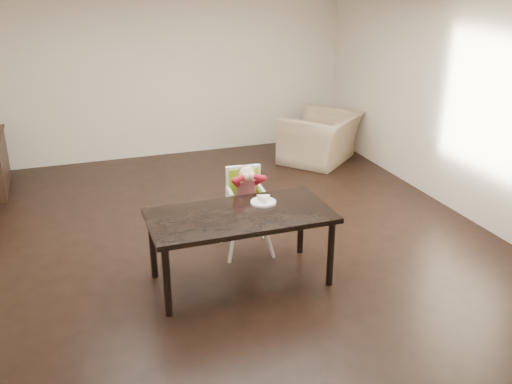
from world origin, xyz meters
The scene contains 6 objects.
ground centered at (0.00, 0.00, 0.00)m, with size 7.00×7.00×0.00m, color black.
room_walls centered at (0.00, 0.00, 1.86)m, with size 6.02×7.02×2.71m.
dining_table centered at (-0.21, -0.92, 0.67)m, with size 1.80×0.90×0.75m.
high_chair centered at (0.06, -0.28, 0.71)m, with size 0.46×0.46×1.01m.
plate centered at (0.09, -0.75, 0.78)m, with size 0.34×0.34×0.07m.
armchair centered at (2.20, 2.31, 0.53)m, with size 1.20×0.78×1.05m, color tan.
Camera 1 is at (-1.76, -5.78, 3.01)m, focal length 40.00 mm.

